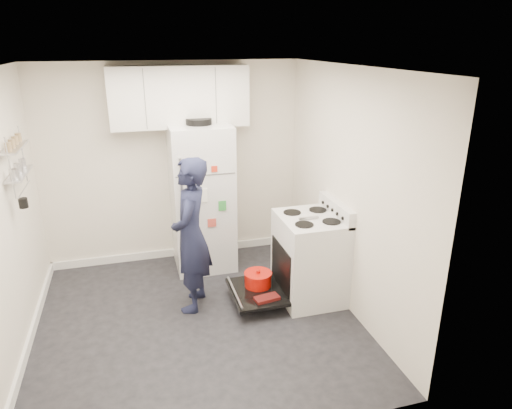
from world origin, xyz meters
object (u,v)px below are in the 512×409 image
object	(u,v)px
electric_range	(308,258)
person	(191,236)
refrigerator	(202,197)
open_oven_door	(257,286)

from	to	relation	value
electric_range	person	size ratio (longest dim) A/B	0.67
person	refrigerator	bearing A→B (deg)	-176.34
refrigerator	open_oven_door	bearing A→B (deg)	-68.79
electric_range	refrigerator	world-z (taller)	refrigerator
electric_range	open_oven_door	size ratio (longest dim) A/B	1.57
electric_range	open_oven_door	world-z (taller)	electric_range
refrigerator	person	size ratio (longest dim) A/B	1.13
open_oven_door	electric_range	bearing A→B (deg)	-4.61
refrigerator	person	xyz separation A→B (m)	(-0.27, -0.94, -0.08)
electric_range	person	distance (m)	1.31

